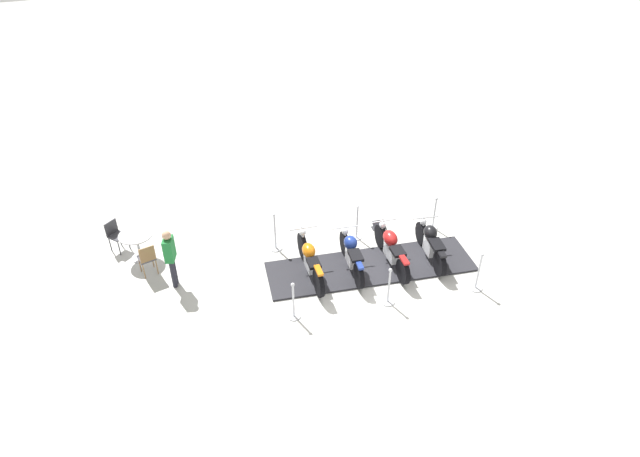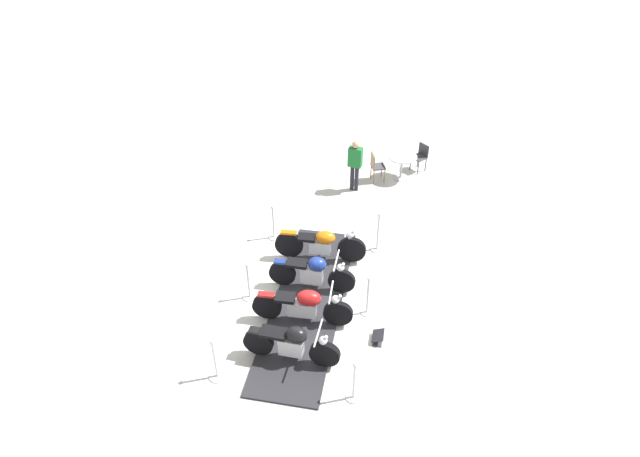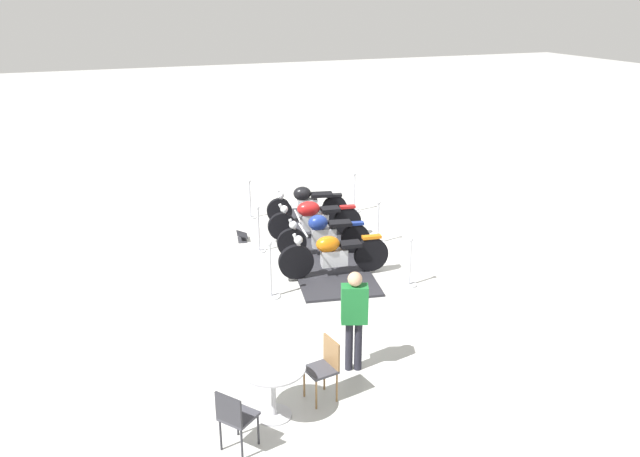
# 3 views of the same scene
# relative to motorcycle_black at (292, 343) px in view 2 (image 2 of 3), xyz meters

# --- Properties ---
(ground_plane) EXTENTS (80.00, 80.00, 0.00)m
(ground_plane) POSITION_rel_motorcycle_black_xyz_m (-0.28, -1.62, -0.52)
(ground_plane) COLOR silver
(display_platform) EXTENTS (2.52, 5.67, 0.05)m
(display_platform) POSITION_rel_motorcycle_black_xyz_m (-0.28, -1.62, -0.50)
(display_platform) COLOR #28282D
(display_platform) RESTS_ON ground_plane
(motorcycle_black) EXTENTS (2.03, 0.79, 0.94)m
(motorcycle_black) POSITION_rel_motorcycle_black_xyz_m (0.00, 0.00, 0.00)
(motorcycle_black) COLOR black
(motorcycle_black) RESTS_ON display_platform
(motorcycle_maroon) EXTENTS (2.24, 0.71, 0.97)m
(motorcycle_maroon) POSITION_rel_motorcycle_black_xyz_m (-0.22, -1.07, 0.01)
(motorcycle_maroon) COLOR black
(motorcycle_maroon) RESTS_ON display_platform
(motorcycle_navy) EXTENTS (2.06, 0.76, 0.95)m
(motorcycle_navy) POSITION_rel_motorcycle_black_xyz_m (-0.41, -2.15, 0.01)
(motorcycle_navy) COLOR black
(motorcycle_navy) RESTS_ON display_platform
(motorcycle_copper) EXTENTS (2.30, 0.74, 1.05)m
(motorcycle_copper) POSITION_rel_motorcycle_black_xyz_m (-0.61, -3.22, -0.00)
(motorcycle_copper) COLOR black
(motorcycle_copper) RESTS_ON display_platform
(stanchion_left_rear) EXTENTS (0.32, 0.32, 1.03)m
(stanchion_left_rear) POSITION_rel_motorcycle_black_xyz_m (0.66, -4.16, -0.19)
(stanchion_left_rear) COLOR silver
(stanchion_left_rear) RESTS_ON ground_plane
(stanchion_right_front) EXTENTS (0.30, 0.30, 1.04)m
(stanchion_right_front) POSITION_rel_motorcycle_black_xyz_m (-1.21, 0.93, -0.16)
(stanchion_right_front) COLOR silver
(stanchion_right_front) RESTS_ON ground_plane
(stanchion_left_mid) EXTENTS (0.35, 0.35, 1.04)m
(stanchion_left_mid) POSITION_rel_motorcycle_black_xyz_m (1.09, -1.87, -0.21)
(stanchion_left_mid) COLOR silver
(stanchion_left_mid) RESTS_ON ground_plane
(stanchion_right_mid) EXTENTS (0.29, 0.29, 1.09)m
(stanchion_right_mid) POSITION_rel_motorcycle_black_xyz_m (-1.64, -1.36, -0.14)
(stanchion_right_mid) COLOR silver
(stanchion_right_mid) RESTS_ON ground_plane
(stanchion_left_front) EXTENTS (0.35, 0.35, 1.09)m
(stanchion_left_front) POSITION_rel_motorcycle_black_xyz_m (1.51, 0.42, -0.19)
(stanchion_left_front) COLOR silver
(stanchion_left_front) RESTS_ON ground_plane
(stanchion_right_rear) EXTENTS (0.36, 0.36, 1.15)m
(stanchion_right_rear) POSITION_rel_motorcycle_black_xyz_m (-2.07, -3.65, -0.18)
(stanchion_right_rear) COLOR silver
(stanchion_right_rear) RESTS_ON ground_plane
(info_placard) EXTENTS (0.31, 0.44, 0.20)m
(info_placard) POSITION_rel_motorcycle_black_xyz_m (-1.82, -0.54, -0.45)
(info_placard) COLOR #333338
(info_placard) RESTS_ON ground_plane
(cafe_table) EXTENTS (0.90, 0.90, 0.78)m
(cafe_table) POSITION_rel_motorcycle_black_xyz_m (-3.11, -7.17, 0.07)
(cafe_table) COLOR #B7B7BC
(cafe_table) RESTS_ON ground_plane
(cafe_chair_near_table) EXTENTS (0.56, 0.56, 0.88)m
(cafe_chair_near_table) POSITION_rel_motorcycle_black_xyz_m (-3.76, -7.66, -0.00)
(cafe_chair_near_table) COLOR #2D2D33
(cafe_chair_near_table) RESTS_ON ground_plane
(cafe_chair_across_table) EXTENTS (0.46, 0.46, 0.93)m
(cafe_chair_across_table) POSITION_rel_motorcycle_black_xyz_m (-2.30, -7.03, 0.02)
(cafe_chair_across_table) COLOR olive
(cafe_chair_across_table) RESTS_ON ground_plane
(bystander_person) EXTENTS (0.45, 0.34, 1.65)m
(bystander_person) POSITION_rel_motorcycle_black_xyz_m (-1.61, -6.51, 0.46)
(bystander_person) COLOR #23232D
(bystander_person) RESTS_ON ground_plane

